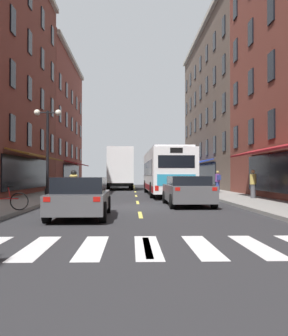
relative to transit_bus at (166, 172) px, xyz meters
name	(u,v)px	position (x,y,z in m)	size (l,w,h in m)	color
ground_plane	(139,208)	(-2.09, -10.40, -1.71)	(34.80, 80.00, 0.10)	#28282B
lane_centre_dashes	(139,207)	(-2.09, -10.65, -1.66)	(0.14, 73.90, 0.01)	#DBCC4C
crosswalk_near	(147,247)	(-2.09, -20.40, -1.66)	(7.10, 2.80, 0.01)	silver
sidewalk_left	(5,206)	(-7.99, -10.40, -1.59)	(3.00, 80.00, 0.14)	gray
sidewalk_right	(269,205)	(3.81, -10.40, -1.59)	(3.00, 80.00, 0.14)	gray
transit_bus	(166,172)	(0.00, 0.00, 0.00)	(2.76, 12.25, 3.16)	white
box_truck	(120,168)	(-3.54, 11.02, 0.38)	(2.72, 8.18, 3.96)	black
sedan_near	(81,197)	(-4.13, -14.78, -0.97)	(1.94, 4.59, 1.36)	#515154
sedan_mid	(188,191)	(0.19, -9.87, -0.95)	(2.05, 4.72, 1.38)	#515154
sedan_far	(124,181)	(-3.29, 22.38, -0.99)	(2.06, 4.35, 1.30)	silver
motorcycle_rider	(74,191)	(-4.99, -10.37, -0.96)	(0.63, 2.07, 1.66)	black
bicycle_near	(4,201)	(-7.04, -13.61, -1.16)	(1.70, 0.48, 0.91)	black
pedestrian_near	(218,181)	(3.93, 1.04, -0.68)	(0.37, 0.52, 1.60)	navy
pedestrian_rear	(253,184)	(4.36, -6.17, -0.72)	(0.36, 0.36, 1.58)	#4C4C51
street_lamp_twin	(48,149)	(-6.78, -7.30, 1.10)	(1.42, 0.32, 4.71)	black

